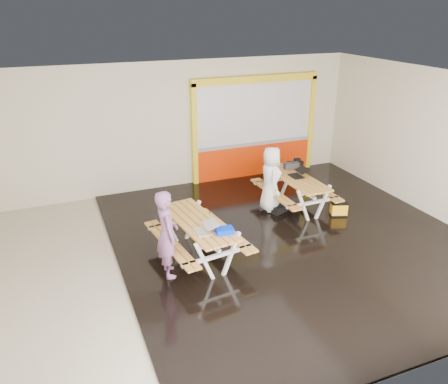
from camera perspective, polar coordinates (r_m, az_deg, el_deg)
name	(u,v)px	position (r m, az deg, el deg)	size (l,w,h in m)	color
room	(241,174)	(8.79, 2.20, 2.38)	(10.02, 8.02, 3.52)	#B9AF9C
deck	(291,239)	(10.04, 8.61, -5.95)	(7.50, 7.98, 0.05)	black
kiosk	(255,130)	(13.17, 3.97, 7.97)	(3.88, 0.16, 3.00)	red
picnic_table_left	(198,230)	(8.94, -3.36, -4.89)	(1.75, 2.36, 0.87)	#AF7C34
picnic_table_right	(295,185)	(11.31, 9.13, 0.95)	(1.51, 2.17, 0.86)	#AF7C34
person_left	(167,234)	(8.34, -7.32, -5.34)	(0.63, 0.41, 1.72)	#7E4E7B
person_right	(271,179)	(10.94, 6.02, 1.67)	(0.79, 0.51, 1.61)	white
laptop_left	(206,229)	(8.42, -2.37, -4.72)	(0.42, 0.38, 0.18)	silver
laptop_right	(298,174)	(11.30, 9.51, 2.31)	(0.44, 0.39, 0.19)	black
blue_pouch	(224,231)	(8.37, 0.06, -4.96)	(0.33, 0.23, 0.10)	#0029D5
toolbox	(291,166)	(11.78, 8.61, 3.36)	(0.40, 0.25, 0.22)	black
backpack	(297,168)	(12.12, 9.29, 3.07)	(0.33, 0.25, 0.51)	black
dark_case	(278,208)	(11.20, 6.92, -2.02)	(0.47, 0.35, 0.18)	black
fluke_bag	(339,209)	(11.23, 14.49, -2.12)	(0.46, 0.38, 0.34)	black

